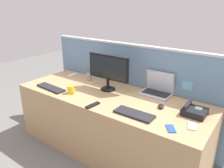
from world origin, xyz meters
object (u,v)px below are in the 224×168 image
(laptop, at_px, (158,88))
(cell_phone_silver_slab, at_px, (192,126))
(desk_phone, at_px, (194,111))
(cell_phone_white_slab, at_px, (72,75))
(cell_phone_blue_case, at_px, (171,129))
(desktop_monitor, at_px, (108,69))
(pen_cup, at_px, (89,76))
(computer_mouse_right_hand, at_px, (161,106))
(keyboard_spare, at_px, (134,114))
(tv_remote, at_px, (93,105))
(keyboard_main, at_px, (51,88))
(coffee_mug, at_px, (71,89))

(laptop, xyz_separation_m, cell_phone_silver_slab, (0.55, -0.49, -0.06))
(desk_phone, distance_m, cell_phone_white_slab, 1.80)
(cell_phone_blue_case, bearing_deg, desktop_monitor, 121.31)
(desk_phone, distance_m, pen_cup, 1.47)
(computer_mouse_right_hand, xyz_separation_m, cell_phone_silver_slab, (0.37, -0.18, -0.01))
(desktop_monitor, relative_size, desk_phone, 2.61)
(keyboard_spare, distance_m, tv_remote, 0.45)
(computer_mouse_right_hand, bearing_deg, cell_phone_white_slab, 149.28)
(cell_phone_blue_case, bearing_deg, computer_mouse_right_hand, 90.52)
(keyboard_spare, relative_size, computer_mouse_right_hand, 3.87)
(desktop_monitor, relative_size, laptop, 1.62)
(keyboard_main, xyz_separation_m, keyboard_spare, (1.17, 0.02, 0.00))
(cell_phone_white_slab, distance_m, cell_phone_blue_case, 1.80)
(laptop, height_order, tv_remote, laptop)
(desk_phone, xyz_separation_m, coffee_mug, (-1.32, -0.31, 0.01))
(laptop, height_order, computer_mouse_right_hand, laptop)
(desktop_monitor, bearing_deg, keyboard_main, -145.70)
(tv_remote, bearing_deg, cell_phone_white_slab, 152.84)
(pen_cup, relative_size, tv_remote, 1.09)
(keyboard_spare, xyz_separation_m, tv_remote, (-0.44, -0.09, -0.00))
(keyboard_spare, height_order, cell_phone_silver_slab, keyboard_spare)
(desktop_monitor, height_order, cell_phone_blue_case, desktop_monitor)
(desktop_monitor, xyz_separation_m, cell_phone_white_slab, (-0.76, 0.13, -0.25))
(cell_phone_white_slab, bearing_deg, laptop, 0.44)
(cell_phone_silver_slab, distance_m, coffee_mug, 1.38)
(desktop_monitor, distance_m, keyboard_main, 0.75)
(computer_mouse_right_hand, xyz_separation_m, cell_phone_white_slab, (-1.48, 0.22, -0.01))
(laptop, xyz_separation_m, coffee_mug, (-0.82, -0.57, -0.02))
(keyboard_spare, height_order, cell_phone_blue_case, keyboard_spare)
(desk_phone, bearing_deg, cell_phone_silver_slab, -76.36)
(computer_mouse_right_hand, relative_size, cell_phone_white_slab, 0.68)
(laptop, relative_size, computer_mouse_right_hand, 3.42)
(keyboard_main, height_order, keyboard_spare, same)
(keyboard_spare, xyz_separation_m, cell_phone_white_slab, (-1.34, 0.51, -0.01))
(keyboard_spare, xyz_separation_m, cell_phone_blue_case, (0.38, -0.03, -0.01))
(laptop, height_order, cell_phone_blue_case, laptop)
(keyboard_main, xyz_separation_m, coffee_mug, (0.30, 0.05, 0.03))
(desktop_monitor, relative_size, cell_phone_white_slab, 3.79)
(keyboard_main, relative_size, keyboard_spare, 1.11)
(keyboard_spare, xyz_separation_m, coffee_mug, (-0.87, 0.02, 0.03))
(cell_phone_white_slab, xyz_separation_m, cell_phone_silver_slab, (1.85, -0.39, 0.00))
(keyboard_spare, distance_m, coffee_mug, 0.87)
(computer_mouse_right_hand, bearing_deg, desktop_monitor, 150.87)
(cell_phone_silver_slab, bearing_deg, tv_remote, 174.84)
(computer_mouse_right_hand, bearing_deg, cell_phone_blue_case, -76.13)
(keyboard_main, bearing_deg, keyboard_spare, 5.10)
(computer_mouse_right_hand, relative_size, pen_cup, 0.54)
(pen_cup, bearing_deg, cell_phone_white_slab, 179.12)
(desktop_monitor, relative_size, pen_cup, 2.99)
(desktop_monitor, bearing_deg, cell_phone_silver_slab, -13.59)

